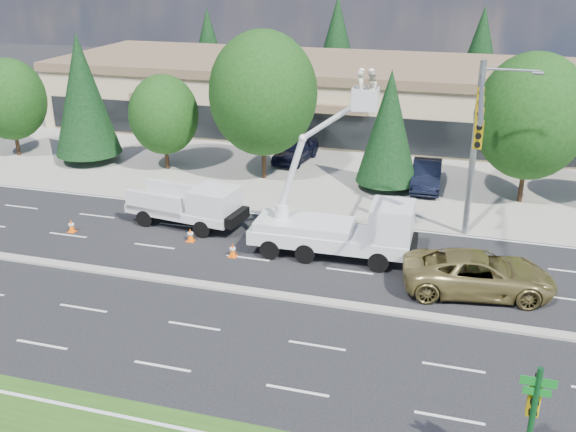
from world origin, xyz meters
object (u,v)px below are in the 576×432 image
(bucket_truck, at_px, (343,221))
(minivan, at_px, (479,273))
(street_sign_pole, at_px, (532,416))
(signal_mast, at_px, (477,132))
(utility_pickup, at_px, (191,209))

(bucket_truck, xyz_separation_m, minivan, (6.37, -1.79, -0.99))
(street_sign_pole, height_order, minivan, street_sign_pole)
(street_sign_pole, distance_m, bucket_truck, 15.10)
(signal_mast, bearing_deg, minivan, -80.98)
(minivan, bearing_deg, bucket_truck, 65.39)
(signal_mast, relative_size, street_sign_pole, 2.54)
(bucket_truck, relative_size, minivan, 1.41)
(utility_pickup, bearing_deg, signal_mast, 11.64)
(utility_pickup, xyz_separation_m, minivan, (14.95, -3.34, -0.07))
(signal_mast, relative_size, utility_pickup, 1.59)
(street_sign_pole, bearing_deg, signal_mast, 97.27)
(bucket_truck, bearing_deg, minivan, -16.54)
(street_sign_pole, height_order, utility_pickup, street_sign_pole)
(utility_pickup, distance_m, bucket_truck, 8.76)
(signal_mast, xyz_separation_m, utility_pickup, (-14.27, -0.91, -5.09))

